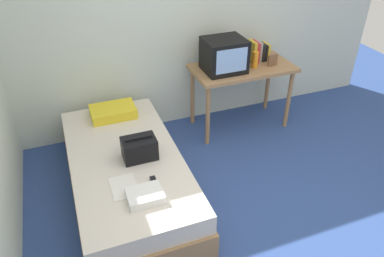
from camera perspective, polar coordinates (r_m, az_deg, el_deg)
ground_plane at (r=3.40m, az=10.59°, el=-14.89°), size 8.00×8.00×0.00m
wall_back at (r=4.25m, az=-1.46°, el=17.04°), size 5.20×0.10×2.60m
bed at (r=3.55m, az=-9.97°, el=-7.09°), size 1.00×2.00×0.45m
desk at (r=4.33m, az=7.73°, el=8.23°), size 1.16×0.60×0.78m
tv at (r=4.10m, az=4.96°, el=11.21°), size 0.44×0.39×0.36m
water_bottle at (r=4.25m, az=9.70°, el=10.44°), size 0.07×0.07×0.19m
book_row at (r=4.44m, az=10.20°, el=11.64°), size 0.22×0.17×0.24m
picture_frame at (r=4.34m, az=12.33°, el=10.24°), size 0.11×0.02×0.13m
pillow at (r=3.98m, az=-12.07°, el=2.56°), size 0.46×0.30×0.11m
handbag at (r=3.31m, az=-8.12°, el=-3.05°), size 0.30×0.20×0.22m
magazine at (r=3.09m, az=-10.46°, el=-8.83°), size 0.21×0.29×0.01m
remote_dark at (r=3.08m, az=-5.79°, el=-8.32°), size 0.04×0.16×0.02m
folded_towel at (r=2.94m, az=-7.26°, el=-10.22°), size 0.28×0.22×0.07m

